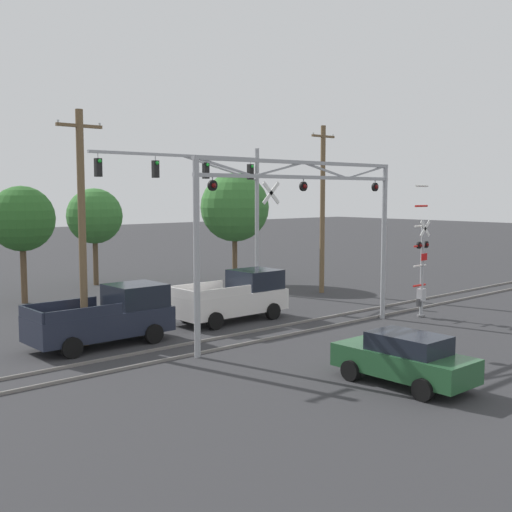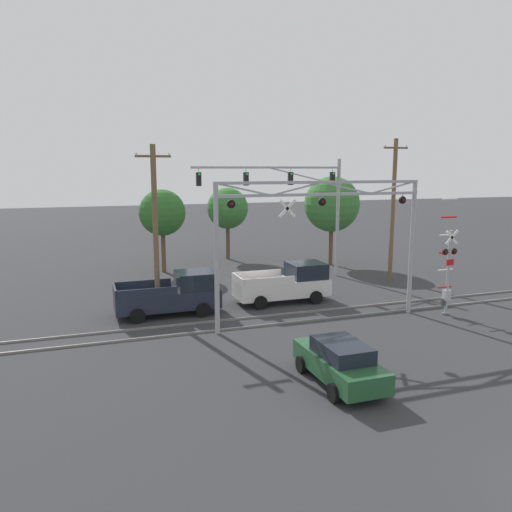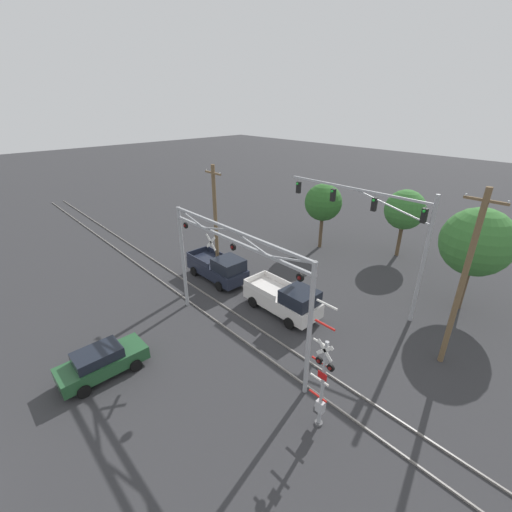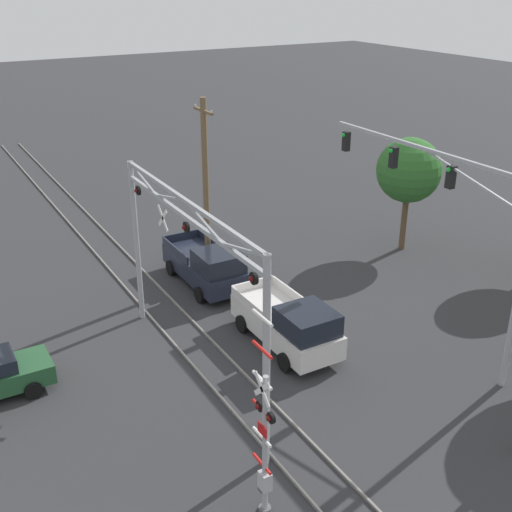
{
  "view_description": "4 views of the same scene",
  "coord_description": "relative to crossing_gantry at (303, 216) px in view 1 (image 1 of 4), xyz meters",
  "views": [
    {
      "loc": [
        -18.36,
        -3.35,
        5.75
      ],
      "look_at": [
        -1.57,
        15.57,
        3.26
      ],
      "focal_mm": 45.0,
      "sensor_mm": 36.0,
      "label": 1
    },
    {
      "loc": [
        -10.88,
        -7.14,
        7.58
      ],
      "look_at": [
        -2.24,
        17.73,
        2.97
      ],
      "focal_mm": 35.0,
      "sensor_mm": 36.0,
      "label": 2
    },
    {
      "loc": [
        12.78,
        4.32,
        12.96
      ],
      "look_at": [
        -1.71,
        17.7,
        3.93
      ],
      "focal_mm": 24.0,
      "sensor_mm": 36.0,
      "label": 3
    },
    {
      "loc": [
        18.49,
        6.52,
        13.81
      ],
      "look_at": [
        -0.85,
        17.7,
        3.91
      ],
      "focal_mm": 45.0,
      "sensor_mm": 36.0,
      "label": 4
    }
  ],
  "objects": [
    {
      "name": "background_tree_far_right_verge",
      "position": [
        -5.4,
        15.01,
        -0.45
      ],
      "size": [
        3.4,
        3.4,
        6.12
      ],
      "color": "brown",
      "rests_on": "ground_plane"
    },
    {
      "name": "pickup_truck_following",
      "position": [
        -6.61,
        3.85,
        -3.79
      ],
      "size": [
        5.4,
        2.36,
        2.2
      ],
      "color": "#1E2333",
      "rests_on": "ground_plane"
    },
    {
      "name": "utility_pole_right",
      "position": [
        8.9,
        7.11,
        0.07
      ],
      "size": [
        1.8,
        0.28,
        9.55
      ],
      "color": "brown",
      "rests_on": "ground_plane"
    },
    {
      "name": "crossing_gantry",
      "position": [
        0.0,
        0.0,
        0.0
      ],
      "size": [
        10.75,
        0.27,
        7.02
      ],
      "color": "#9EA0A5",
      "rests_on": "ground_plane"
    },
    {
      "name": "traffic_signal_span",
      "position": [
        3.41,
        9.58,
        0.92
      ],
      "size": [
        10.55,
        0.39,
        8.26
      ],
      "color": "#9EA0A5",
      "rests_on": "ground_plane"
    },
    {
      "name": "rail_track_far",
      "position": [
        0.01,
        1.72,
        -4.8
      ],
      "size": [
        80.0,
        0.08,
        0.1
      ],
      "primitive_type": "cube",
      "color": "gray",
      "rests_on": "ground_plane"
    },
    {
      "name": "background_tree_beyond_span",
      "position": [
        7.63,
        13.45,
        -0.01
      ],
      "size": [
        4.35,
        4.35,
        7.02
      ],
      "color": "brown",
      "rests_on": "ground_plane"
    },
    {
      "name": "utility_pole_left",
      "position": [
        -7.38,
        4.27,
        -0.3
      ],
      "size": [
        1.8,
        0.28,
        8.8
      ],
      "color": "brown",
      "rests_on": "ground_plane"
    },
    {
      "name": "background_tree_far_left_verge",
      "position": [
        0.59,
        18.62,
        -0.55
      ],
      "size": [
        3.45,
        3.45,
        6.04
      ],
      "color": "brown",
      "rests_on": "ground_plane"
    },
    {
      "name": "sedan_waiting",
      "position": [
        -2.53,
        -6.75,
        -4.04
      ],
      "size": [
        1.99,
        4.31,
        1.58
      ],
      "color": "#23512D",
      "rests_on": "ground_plane"
    },
    {
      "name": "crossing_signal_mast",
      "position": [
        6.85,
        -0.99,
        -2.58
      ],
      "size": [
        1.09,
        0.35,
        6.11
      ],
      "color": "#9EA0A5",
      "rests_on": "ground_plane"
    },
    {
      "name": "pickup_truck_lead",
      "position": [
        0.01,
        4.24,
        -3.79
      ],
      "size": [
        5.38,
        2.36,
        2.2
      ],
      "color": "silver",
      "rests_on": "ground_plane"
    },
    {
      "name": "rail_track_near",
      "position": [
        0.01,
        0.28,
        -4.8
      ],
      "size": [
        80.0,
        0.08,
        0.1
      ],
      "primitive_type": "cube",
      "color": "gray",
      "rests_on": "ground_plane"
    }
  ]
}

